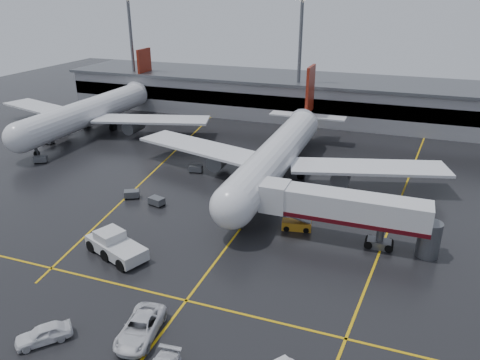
% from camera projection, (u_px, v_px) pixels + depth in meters
% --- Properties ---
extents(ground, '(220.00, 220.00, 0.00)m').
position_uv_depth(ground, '(259.00, 204.00, 61.46)').
color(ground, black).
rests_on(ground, ground).
extents(apron_line_centre, '(0.25, 90.00, 0.02)m').
position_uv_depth(apron_line_centre, '(259.00, 204.00, 61.45)').
color(apron_line_centre, gold).
rests_on(apron_line_centre, ground).
extents(apron_line_stop, '(60.00, 0.25, 0.02)m').
position_uv_depth(apron_line_stop, '(186.00, 301.00, 42.40)').
color(apron_line_stop, gold).
rests_on(apron_line_stop, ground).
extents(apron_line_left, '(9.99, 69.35, 0.02)m').
position_uv_depth(apron_line_left, '(164.00, 162.00, 76.46)').
color(apron_line_left, gold).
rests_on(apron_line_left, ground).
extents(apron_line_right, '(7.57, 69.64, 0.02)m').
position_uv_depth(apron_line_right, '(402.00, 194.00, 64.41)').
color(apron_line_right, gold).
rests_on(apron_line_right, ground).
extents(terminal, '(122.00, 19.00, 8.60)m').
position_uv_depth(terminal, '(326.00, 98.00, 101.31)').
color(terminal, gray).
rests_on(terminal, ground).
extents(light_mast_left, '(3.00, 1.20, 25.45)m').
position_uv_depth(light_mast_left, '(132.00, 46.00, 106.52)').
color(light_mast_left, '#595B60').
rests_on(light_mast_left, ground).
extents(light_mast_mid, '(3.00, 1.20, 25.45)m').
position_uv_depth(light_mast_mid, '(300.00, 53.00, 93.84)').
color(light_mast_mid, '#595B60').
rests_on(light_mast_mid, ground).
extents(main_airliner, '(48.80, 45.60, 14.10)m').
position_uv_depth(main_airliner, '(279.00, 152.00, 68.24)').
color(main_airliner, silver).
rests_on(main_airliner, ground).
extents(second_airliner, '(48.80, 45.60, 14.10)m').
position_uv_depth(second_airliner, '(94.00, 110.00, 91.94)').
color(second_airliner, silver).
rests_on(second_airliner, ground).
extents(jet_bridge, '(19.90, 3.40, 6.05)m').
position_uv_depth(jet_bridge, '(344.00, 210.00, 50.98)').
color(jet_bridge, silver).
rests_on(jet_bridge, ground).
extents(pushback_tractor, '(8.13, 5.61, 2.70)m').
position_uv_depth(pushback_tractor, '(115.00, 246.00, 49.36)').
color(pushback_tractor, silver).
rests_on(pushback_tractor, ground).
extents(belt_loader, '(3.70, 2.18, 2.21)m').
position_uv_depth(belt_loader, '(297.00, 225.00, 54.84)').
color(belt_loader, '#C38018').
rests_on(belt_loader, ground).
extents(service_van_a, '(3.68, 6.40, 1.68)m').
position_uv_depth(service_van_a, '(140.00, 328.00, 37.78)').
color(service_van_a, silver).
rests_on(service_van_a, ground).
extents(service_van_d, '(4.30, 4.45, 1.50)m').
position_uv_depth(service_van_d, '(44.00, 334.00, 37.25)').
color(service_van_d, white).
rests_on(service_van_d, ground).
extents(baggage_cart_a, '(2.27, 1.77, 1.12)m').
position_uv_depth(baggage_cart_a, '(157.00, 201.00, 60.89)').
color(baggage_cart_a, '#595B60').
rests_on(baggage_cart_a, ground).
extents(baggage_cart_b, '(2.38, 2.12, 1.12)m').
position_uv_depth(baggage_cart_b, '(132.00, 194.00, 62.99)').
color(baggage_cart_b, '#595B60').
rests_on(baggage_cart_b, ground).
extents(baggage_cart_c, '(2.23, 1.69, 1.12)m').
position_uv_depth(baggage_cart_c, '(196.00, 168.00, 71.89)').
color(baggage_cart_c, '#595B60').
rests_on(baggage_cart_c, ground).
extents(baggage_cart_d, '(2.05, 1.37, 1.12)m').
position_uv_depth(baggage_cart_d, '(48.00, 141.00, 85.05)').
color(baggage_cart_d, '#595B60').
rests_on(baggage_cart_d, ground).
extents(baggage_cart_e, '(2.38, 2.12, 1.12)m').
position_uv_depth(baggage_cart_e, '(41.00, 159.00, 75.83)').
color(baggage_cart_e, '#595B60').
rests_on(baggage_cart_e, ground).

